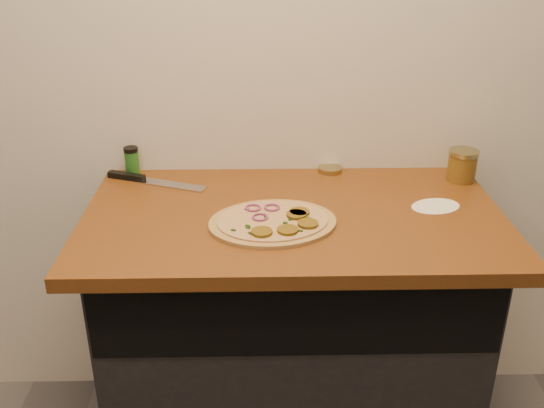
{
  "coord_description": "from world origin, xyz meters",
  "views": [
    {
      "loc": [
        -0.09,
        -0.14,
        1.66
      ],
      "look_at": [
        -0.06,
        1.37,
        0.95
      ],
      "focal_mm": 40.0,
      "sensor_mm": 36.0,
      "label": 1
    }
  ],
  "objects_px": {
    "pizza": "(274,222)",
    "salsa_jar": "(462,165)",
    "spice_shaker": "(132,161)",
    "chefs_knife": "(147,180)"
  },
  "relations": [
    {
      "from": "pizza",
      "to": "salsa_jar",
      "type": "height_order",
      "value": "salsa_jar"
    },
    {
      "from": "salsa_jar",
      "to": "spice_shaker",
      "type": "height_order",
      "value": "salsa_jar"
    },
    {
      "from": "salsa_jar",
      "to": "spice_shaker",
      "type": "distance_m",
      "value": 1.06
    },
    {
      "from": "chefs_knife",
      "to": "spice_shaker",
      "type": "xyz_separation_m",
      "value": [
        -0.06,
        0.07,
        0.04
      ]
    },
    {
      "from": "pizza",
      "to": "spice_shaker",
      "type": "distance_m",
      "value": 0.59
    },
    {
      "from": "pizza",
      "to": "spice_shaker",
      "type": "xyz_separation_m",
      "value": [
        -0.45,
        0.37,
        0.04
      ]
    },
    {
      "from": "pizza",
      "to": "salsa_jar",
      "type": "bearing_deg",
      "value": 26.35
    },
    {
      "from": "chefs_knife",
      "to": "spice_shaker",
      "type": "distance_m",
      "value": 0.1
    },
    {
      "from": "spice_shaker",
      "to": "salsa_jar",
      "type": "bearing_deg",
      "value": -3.97
    },
    {
      "from": "pizza",
      "to": "chefs_knife",
      "type": "bearing_deg",
      "value": 142.29
    }
  ]
}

